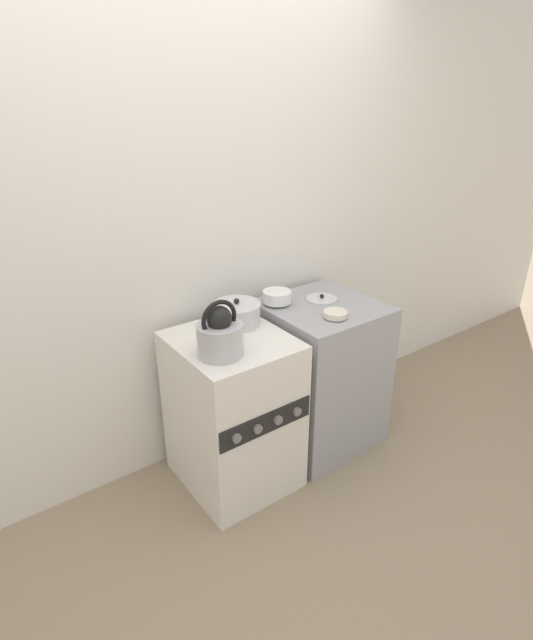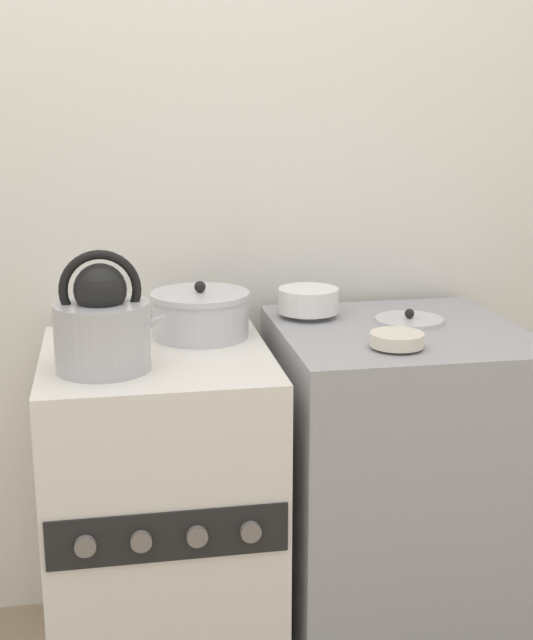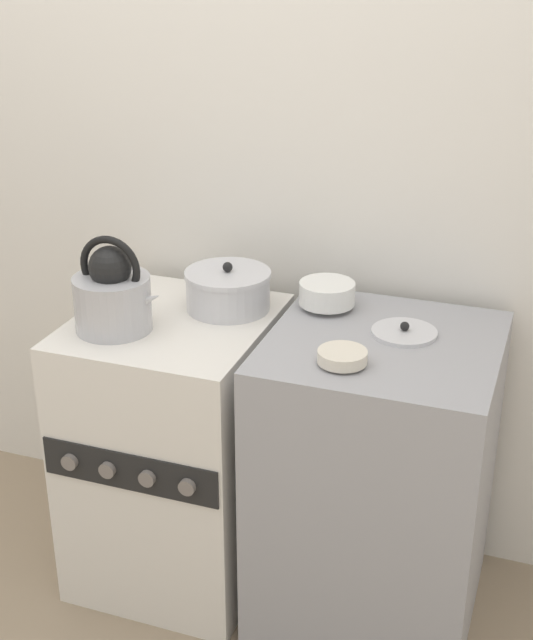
{
  "view_description": "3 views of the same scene",
  "coord_description": "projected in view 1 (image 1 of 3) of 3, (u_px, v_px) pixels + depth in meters",
  "views": [
    {
      "loc": [
        -1.1,
        -1.52,
        1.89
      ],
      "look_at": [
        0.18,
        0.25,
        0.89
      ],
      "focal_mm": 28.0,
      "sensor_mm": 36.0,
      "label": 1
    },
    {
      "loc": [
        -0.1,
        -1.69,
        1.41
      ],
      "look_at": [
        0.26,
        0.27,
        0.89
      ],
      "focal_mm": 50.0,
      "sensor_mm": 36.0,
      "label": 2
    },
    {
      "loc": [
        0.99,
        -1.72,
        1.83
      ],
      "look_at": [
        0.27,
        0.31,
        0.86
      ],
      "focal_mm": 50.0,
      "sensor_mm": 36.0,
      "label": 3
    }
  ],
  "objects": [
    {
      "name": "counter",
      "position": [
        320.0,
        373.0,
        2.85
      ],
      "size": [
        0.59,
        0.59,
        0.85
      ],
      "color": "#99999E",
      "rests_on": "ground_plane"
    },
    {
      "name": "loose_pot_lid",
      "position": [
        322.0,
        299.0,
        2.74
      ],
      "size": [
        0.17,
        0.17,
        0.03
      ],
      "color": "silver",
      "rests_on": "counter"
    },
    {
      "name": "small_ceramic_bowl",
      "position": [
        335.0,
        314.0,
        2.51
      ],
      "size": [
        0.12,
        0.12,
        0.04
      ],
      "color": "beige",
      "rests_on": "counter"
    },
    {
      "name": "stove",
      "position": [
        233.0,
        411.0,
        2.53
      ],
      "size": [
        0.53,
        0.6,
        0.82
      ],
      "color": "silver",
      "rests_on": "ground_plane"
    },
    {
      "name": "ground_plane",
      "position": [
        266.0,
        507.0,
        2.49
      ],
      "size": [
        12.0,
        12.0,
        0.0
      ],
      "primitive_type": "plane",
      "color": "gray"
    },
    {
      "name": "wall_back",
      "position": [
        188.0,
        235.0,
        2.46
      ],
      "size": [
        7.0,
        0.06,
        2.5
      ],
      "color": "silver",
      "rests_on": "ground_plane"
    },
    {
      "name": "cooking_pot",
      "position": [
        237.0,
        314.0,
        2.5
      ],
      "size": [
        0.24,
        0.24,
        0.14
      ],
      "color": "silver",
      "rests_on": "stove"
    },
    {
      "name": "enamel_bowl",
      "position": [
        277.0,
        297.0,
        2.66
      ],
      "size": [
        0.15,
        0.15,
        0.07
      ],
      "color": "white",
      "rests_on": "counter"
    },
    {
      "name": "kettle",
      "position": [
        220.0,
        335.0,
        2.18
      ],
      "size": [
        0.25,
        0.21,
        0.26
      ],
      "color": "#B2B2B7",
      "rests_on": "stove"
    }
  ]
}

